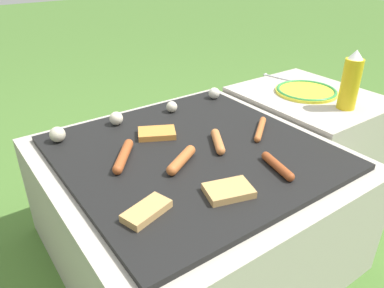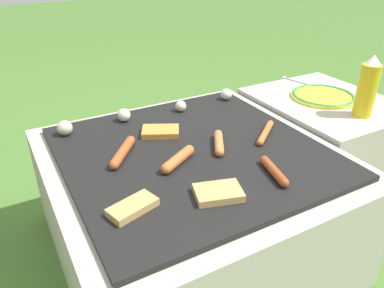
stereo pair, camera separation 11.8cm
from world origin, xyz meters
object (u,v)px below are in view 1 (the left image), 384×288
condiment_bottle (351,81)px  sausage_front_center (123,156)px  plate_colorful (306,91)px  fork_utensil (281,78)px

condiment_bottle → sausage_front_center: bearing=170.9°
plate_colorful → condiment_bottle: condiment_bottle is taller
plate_colorful → condiment_bottle: size_ratio=1.14×
condiment_bottle → plate_colorful: bearing=87.3°
plate_colorful → sausage_front_center: bearing=-176.3°
fork_utensil → plate_colorful: bearing=-104.9°
fork_utensil → condiment_bottle: bearing=-98.8°
plate_colorful → condiment_bottle: 0.23m
condiment_bottle → fork_utensil: (0.06, 0.40, -0.11)m
sausage_front_center → fork_utensil: size_ratio=0.74×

